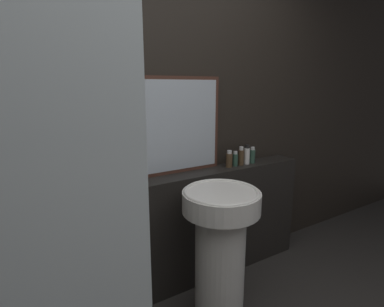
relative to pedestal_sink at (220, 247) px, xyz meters
The scene contains 10 objects.
wall_back 0.93m from the pedestal_sink, 99.13° to the left, with size 8.00×0.06×2.50m.
vanity_counter 0.47m from the pedestal_sink, 101.81° to the left, with size 2.37×0.21×0.89m.
pedestal_sink is the anchor object (origin of this frame).
mirror 0.89m from the pedestal_sink, 91.16° to the left, with size 0.72×0.03×0.71m.
towel_stack 0.81m from the pedestal_sink, 140.23° to the left, with size 0.23×0.15×0.08m.
shampoo_bottle 0.74m from the pedestal_sink, 47.27° to the left, with size 0.05×0.05×0.14m.
conditioner_bottle 0.78m from the pedestal_sink, 43.22° to the left, with size 0.04×0.04×0.12m.
lotion_bottle 0.82m from the pedestal_sink, 39.83° to the left, with size 0.05×0.05×0.15m.
body_wash_bottle 0.87m from the pedestal_sink, 36.76° to the left, with size 0.05×0.05×0.16m.
hand_soap_bottle 0.91m from the pedestal_sink, 34.10° to the left, with size 0.05×0.05×0.14m.
Camera 1 is at (-0.96, -0.40, 1.53)m, focal length 28.00 mm.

